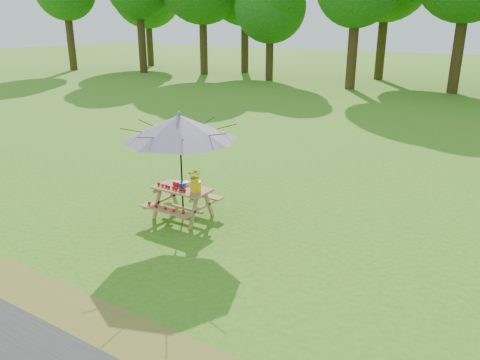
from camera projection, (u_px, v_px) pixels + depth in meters
The scene contains 6 objects.
ground at pixel (34, 195), 11.17m from camera, with size 120.00×120.00×0.00m, color #3F7315.
picnic_table at pixel (183, 203), 9.80m from camera, with size 1.20×1.32×0.67m.
patio_umbrella at pixel (180, 127), 9.28m from camera, with size 2.42×2.42×2.26m.
produce_bins at pixel (181, 184), 9.74m from camera, with size 0.35×0.37×0.13m.
tomatoes_row at pixel (171, 187), 9.62m from camera, with size 0.77×0.13×0.07m, color red, non-canonical shape.
flower_bucket at pixel (195, 179), 9.40m from camera, with size 0.37×0.34×0.49m.
Camera 1 is at (9.75, -6.20, 3.95)m, focal length 35.00 mm.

